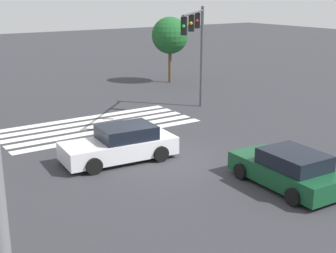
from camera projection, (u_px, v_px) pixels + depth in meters
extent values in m
plane|color=#333338|center=(168.00, 163.00, 19.62)|extent=(136.21, 136.21, 0.00)
cube|color=silver|center=(84.00, 118.00, 26.55)|extent=(10.42, 0.60, 0.01)
cube|color=silver|center=(91.00, 122.00, 25.79)|extent=(10.42, 0.60, 0.01)
cube|color=silver|center=(98.00, 126.00, 25.03)|extent=(10.42, 0.60, 0.01)
cube|color=silver|center=(106.00, 130.00, 24.27)|extent=(10.42, 0.60, 0.01)
cube|color=silver|center=(115.00, 135.00, 23.51)|extent=(10.42, 0.60, 0.01)
cylinder|color=#47474C|center=(202.00, 58.00, 28.53)|extent=(0.18, 0.18, 6.10)
cylinder|color=#47474C|center=(194.00, 13.00, 24.49)|extent=(4.99, 4.99, 0.12)
cube|color=black|center=(198.00, 21.00, 25.93)|extent=(0.40, 0.40, 0.84)
sphere|color=red|center=(197.00, 21.00, 25.77)|extent=(0.16, 0.16, 0.16)
cube|color=black|center=(191.00, 23.00, 23.80)|extent=(0.40, 0.40, 0.84)
sphere|color=gold|center=(191.00, 23.00, 23.65)|extent=(0.16, 0.16, 0.16)
cube|color=black|center=(184.00, 26.00, 21.68)|extent=(0.40, 0.40, 0.84)
sphere|color=green|center=(184.00, 26.00, 21.53)|extent=(0.16, 0.16, 0.16)
cube|color=silver|center=(119.00, 148.00, 19.76)|extent=(4.94, 2.28, 0.74)
cube|color=black|center=(126.00, 132.00, 19.76)|extent=(2.42, 1.90, 0.56)
cylinder|color=black|center=(94.00, 166.00, 18.30)|extent=(0.70, 0.27, 0.68)
cylinder|color=black|center=(78.00, 152.00, 19.95)|extent=(0.70, 0.27, 0.68)
cylinder|color=black|center=(161.00, 154.00, 19.70)|extent=(0.70, 0.27, 0.68)
cylinder|color=black|center=(141.00, 141.00, 21.34)|extent=(0.70, 0.27, 0.68)
cube|color=#144728|center=(286.00, 173.00, 17.18)|extent=(2.10, 4.45, 0.70)
cube|color=black|center=(294.00, 159.00, 16.71)|extent=(1.82, 2.31, 0.56)
cylinder|color=black|center=(241.00, 171.00, 17.86)|extent=(0.24, 0.62, 0.62)
cylinder|color=black|center=(279.00, 162.00, 18.85)|extent=(0.24, 0.62, 0.62)
cylinder|color=black|center=(293.00, 197.00, 15.63)|extent=(0.24, 0.62, 0.62)
cylinder|color=black|center=(333.00, 185.00, 16.62)|extent=(0.24, 0.62, 0.62)
cylinder|color=brown|center=(170.00, 67.00, 36.81)|extent=(0.26, 0.26, 2.48)
sphere|color=#1E5B28|center=(170.00, 35.00, 36.13)|extent=(2.84, 2.84, 2.84)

